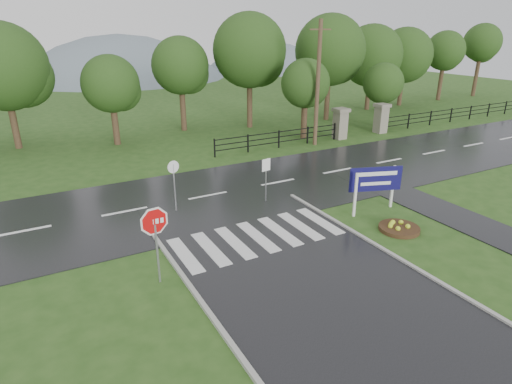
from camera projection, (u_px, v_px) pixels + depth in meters
ground at (339, 306)px, 12.67m from camera, size 120.00×120.00×0.00m
main_road at (208, 196)px, 20.84m from camera, size 90.00×8.00×0.04m
walkway at (429, 206)px, 19.75m from camera, size 2.20×11.00×0.04m
crosswalk at (258, 236)px, 16.73m from camera, size 6.50×2.80×0.02m
pillar_west at (340, 123)px, 31.15m from camera, size 1.00×1.00×2.24m
pillar_east at (381, 118)px, 32.95m from camera, size 1.00×1.00×2.24m
fence_west at (279, 137)px, 28.96m from camera, size 9.58×0.08×1.20m
fence_east at (471, 111)px, 37.94m from camera, size 20.58×0.08×1.20m
hills at (105, 173)px, 72.96m from camera, size 102.00×48.00×48.00m
treeline at (149, 135)px, 32.73m from camera, size 83.20×5.20×10.00m
stop_sign at (155, 228)px, 13.17m from camera, size 1.23×0.18×2.78m
estate_billboard at (375, 181)px, 18.64m from camera, size 2.31×0.85×2.08m
flower_bed at (399, 228)px, 17.33m from camera, size 1.63×1.63×0.33m
reg_sign_small at (266, 172)px, 19.65m from camera, size 0.47×0.10×2.12m
reg_sign_round at (174, 180)px, 18.59m from camera, size 0.55×0.14×2.38m
utility_pole_east at (318, 84)px, 28.50m from camera, size 1.44×0.45×8.21m
entrance_tree_left at (305, 84)px, 30.41m from camera, size 3.48×3.48×5.70m
entrance_tree_right at (383, 84)px, 33.94m from camera, size 3.19×3.19×5.13m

